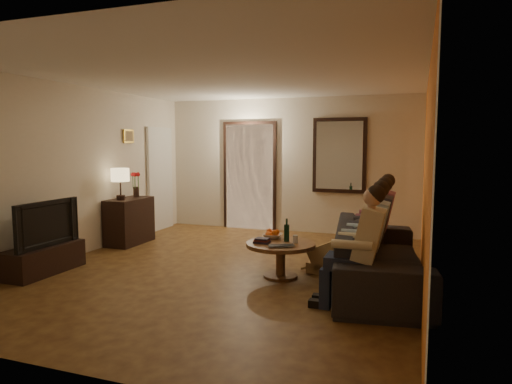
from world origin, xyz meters
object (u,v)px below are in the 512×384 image
(person_d, at_px, (378,224))
(laptop, at_px, (282,247))
(person_c, at_px, (374,232))
(coffee_table, at_px, (281,260))
(person_b, at_px, (369,241))
(bowl, at_px, (273,236))
(dresser, at_px, (129,221))
(person_a, at_px, (362,253))
(wine_bottle, at_px, (287,230))
(sofa, at_px, (379,255))
(tv, at_px, (41,223))
(dog, at_px, (326,253))
(table_lamp, at_px, (120,184))
(tv_stand, at_px, (43,259))

(person_d, distance_m, laptop, 1.61)
(person_c, xyz_separation_m, coffee_table, (-1.13, -0.35, -0.38))
(person_b, bearing_deg, bowl, 160.35)
(dresser, xyz_separation_m, person_a, (4.15, -1.87, 0.21))
(dresser, bearing_deg, coffee_table, -18.78)
(person_d, height_order, coffee_table, person_d)
(bowl, bearing_deg, person_c, 5.86)
(person_b, relative_size, wine_bottle, 3.87)
(sofa, height_order, person_b, person_b)
(tv, bearing_deg, person_c, -73.22)
(person_a, relative_size, coffee_table, 1.35)
(dog, bearing_deg, wine_bottle, -144.27)
(table_lamp, bearing_deg, dresser, 90.00)
(sofa, distance_m, person_c, 0.39)
(bowl, bearing_deg, person_a, -39.23)
(coffee_table, bearing_deg, bowl, 129.29)
(tv_stand, bearing_deg, coffee_table, 16.52)
(person_a, bearing_deg, person_b, 90.00)
(wine_bottle, bearing_deg, sofa, -2.24)
(person_a, distance_m, bowl, 1.69)
(dresser, relative_size, tv_stand, 0.80)
(person_b, bearing_deg, laptop, -178.11)
(person_d, xyz_separation_m, coffee_table, (-1.13, -0.95, -0.38))
(tv, distance_m, dog, 3.77)
(table_lamp, distance_m, person_b, 4.31)
(person_d, relative_size, dog, 2.14)
(tv, distance_m, person_a, 4.15)
(sofa, bearing_deg, person_a, 166.19)
(dog, xyz_separation_m, laptop, (-0.43, -0.60, 0.18))
(person_c, bearing_deg, coffee_table, -162.54)
(table_lamp, height_order, bowl, table_lamp)
(person_c, distance_m, coffee_table, 1.24)
(person_a, bearing_deg, coffee_table, 143.07)
(bowl, bearing_deg, sofa, -6.74)
(table_lamp, xyz_separation_m, person_c, (4.15, -0.45, -0.45))
(tv_stand, bearing_deg, laptop, 11.17)
(person_b, relative_size, bowl, 4.63)
(dresser, xyz_separation_m, bowl, (2.84, -0.81, 0.09))
(sofa, relative_size, person_d, 2.15)
(sofa, relative_size, person_c, 2.15)
(dresser, bearing_deg, person_b, -17.07)
(dresser, relative_size, bowl, 3.40)
(dresser, bearing_deg, person_c, -9.23)
(tv_stand, bearing_deg, wine_bottle, 17.97)
(tv_stand, xyz_separation_m, person_d, (4.15, 1.85, 0.42))
(person_a, relative_size, dog, 2.14)
(person_a, bearing_deg, dog, 117.11)
(person_a, bearing_deg, dresser, 155.69)
(dog, bearing_deg, tv, -150.34)
(dresser, relative_size, person_a, 0.73)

